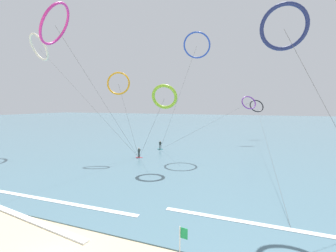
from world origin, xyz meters
name	(u,v)px	position (x,y,z in m)	size (l,w,h in m)	color
sea_water	(232,124)	(0.00, 104.14, 0.04)	(400.00, 200.00, 0.08)	slate
surfer_teal	(160,146)	(-7.38, 33.92, 0.82)	(1.40, 0.59, 1.70)	teal
surfer_crimson	(139,153)	(-7.84, 25.77, 0.82)	(1.40, 0.72, 1.70)	red
kite_violet	(249,103)	(8.77, 48.39, 9.52)	(18.19, 16.22, 11.13)	purple
kite_lime	(164,97)	(-1.51, 21.69, 10.14)	(8.31, 5.28, 11.93)	#8CC62D
kite_magenta	(55,24)	(-11.13, 12.21, 18.18)	(5.63, 16.52, 20.51)	#CC288E
kite_cobalt	(197,45)	(0.27, 32.70, 19.56)	(10.21, 3.22, 21.70)	#2647B7
kite_amber	(118,83)	(-10.69, 24.31, 12.52)	(4.78, 2.43, 14.44)	orange
kite_charcoal	(257,106)	(10.51, 57.94, 8.69)	(5.00, 50.90, 10.45)	black
kite_ivory	(39,47)	(-28.32, 24.64, 19.88)	(23.47, 4.37, 22.36)	silver
kite_navy	(284,27)	(12.58, 13.51, 15.51)	(9.50, 2.01, 17.42)	navy
beach_flag	(182,241)	(7.12, 2.66, 1.67)	(0.47, 0.10, 2.50)	silver
wave_crest_near	(18,215)	(-7.30, 3.87, 0.06)	(15.87, 0.50, 0.12)	white
wave_crest_mid	(57,202)	(-6.39, 6.95, 0.06)	(16.89, 0.50, 0.12)	white
wave_crest_far	(258,225)	(11.05, 9.23, 0.06)	(14.71, 0.50, 0.12)	white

